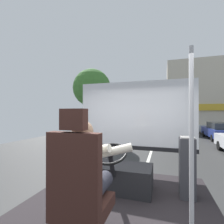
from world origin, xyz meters
TOP-DOWN VIEW (x-y plane):
  - ground at (0.00, 8.80)m, footprint 18.00×44.00m
  - driver_seat at (-0.12, -0.61)m, footprint 0.48×0.48m
  - bus_driver at (-0.12, -0.49)m, footprint 0.84×0.57m
  - steering_console at (-0.12, 0.69)m, footprint 1.10×0.95m
  - handrail_pole at (0.86, -0.17)m, footprint 0.04×0.04m
  - fare_box at (0.94, 0.77)m, footprint 0.22×0.26m
  - windshield_panel at (0.00, 1.62)m, footprint 2.50×0.08m
  - street_tree at (-3.92, 7.99)m, footprint 2.47×2.47m
  - shop_building at (5.74, 17.30)m, footprint 9.58×4.56m
  - parked_car_blue at (4.55, 11.82)m, footprint 1.81×4.02m
  - parked_car_silver at (4.52, 16.49)m, footprint 1.99×4.16m
  - parked_car_charcoal at (4.06, 22.70)m, footprint 1.85×4.29m

SIDE VIEW (x-z plane):
  - ground at x=0.00m, z-range -0.05..0.00m
  - parked_car_blue at x=4.55m, z-range 0.02..1.25m
  - parked_car_silver at x=4.52m, z-range 0.02..1.31m
  - parked_car_charcoal at x=4.06m, z-range 0.02..1.33m
  - steering_console at x=-0.12m, z-range 0.47..1.28m
  - fare_box at x=0.94m, z-range 0.65..1.56m
  - driver_seat at x=-0.12m, z-range 0.55..1.85m
  - bus_driver at x=-0.12m, z-range 0.99..1.74m
  - handrail_pole at x=0.86m, z-range 0.66..2.58m
  - windshield_panel at x=0.00m, z-range 0.96..2.44m
  - shop_building at x=5.74m, z-range 0.00..7.10m
  - street_tree at x=-3.92m, z-range 1.15..5.96m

